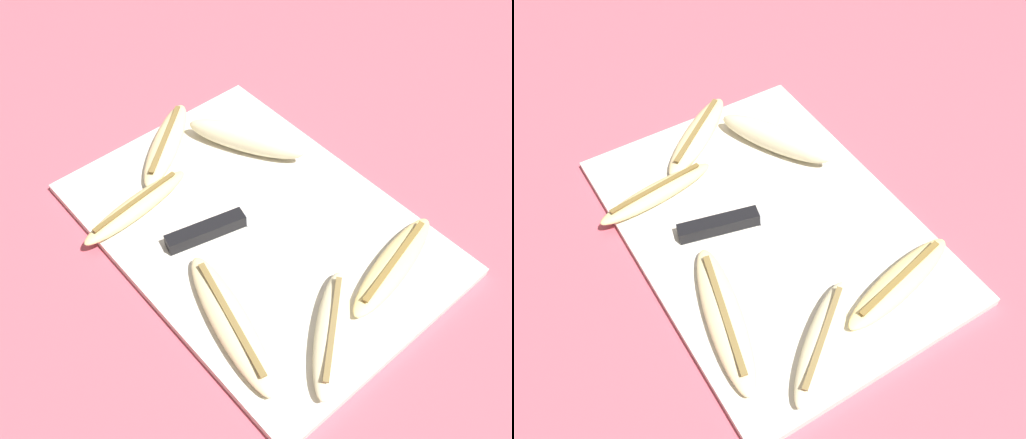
# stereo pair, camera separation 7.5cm
# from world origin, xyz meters

# --- Properties ---
(ground_plane) EXTENTS (4.00, 4.00, 0.00)m
(ground_plane) POSITION_xyz_m (0.00, 0.00, 0.00)
(ground_plane) COLOR #C65160
(cutting_board) EXTENTS (0.47, 0.33, 0.01)m
(cutting_board) POSITION_xyz_m (0.00, 0.00, 0.01)
(cutting_board) COLOR silver
(cutting_board) RESTS_ON ground_plane
(knife) EXTENTS (0.07, 0.22, 0.02)m
(knife) POSITION_xyz_m (-0.02, -0.04, 0.02)
(knife) COLOR black
(knife) RESTS_ON cutting_board
(banana_spotted_left) EXTENTS (0.05, 0.17, 0.02)m
(banana_spotted_left) POSITION_xyz_m (-0.12, -0.10, 0.02)
(banana_spotted_left) COLOR #DBC684
(banana_spotted_left) RESTS_ON cutting_board
(banana_bright_far) EXTENTS (0.17, 0.11, 0.04)m
(banana_bright_far) POSITION_xyz_m (-0.12, 0.08, 0.03)
(banana_bright_far) COLOR beige
(banana_bright_far) RESTS_ON cutting_board
(banana_golden_short) EXTENTS (0.08, 0.18, 0.02)m
(banana_golden_short) POSITION_xyz_m (0.16, 0.08, 0.02)
(banana_golden_short) COLOR #EDD689
(banana_golden_short) RESTS_ON cutting_board
(banana_pale_long) EXTENTS (0.13, 0.15, 0.02)m
(banana_pale_long) POSITION_xyz_m (0.18, -0.04, 0.02)
(banana_pale_long) COLOR beige
(banana_pale_long) RESTS_ON cutting_board
(banana_soft_right) EXTENTS (0.20, 0.09, 0.02)m
(banana_soft_right) POSITION_xyz_m (0.09, -0.12, 0.02)
(banana_soft_right) COLOR beige
(banana_soft_right) RESTS_ON cutting_board
(banana_ripe_center) EXTENTS (0.14, 0.16, 0.02)m
(banana_ripe_center) POSITION_xyz_m (-0.19, -0.01, 0.02)
(banana_ripe_center) COLOR beige
(banana_ripe_center) RESTS_ON cutting_board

